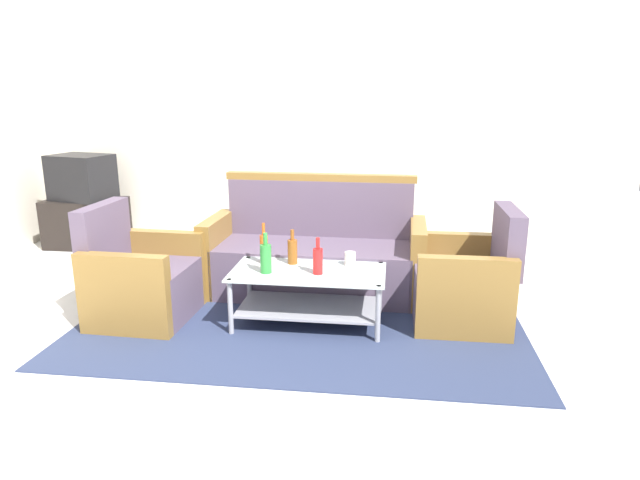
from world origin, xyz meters
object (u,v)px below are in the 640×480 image
(bottle_red, at_px, (318,260))
(bottle_orange, at_px, (264,248))
(armchair_right, at_px, (465,284))
(cup, at_px, (350,259))
(armchair_left, at_px, (141,281))
(bottle_green, at_px, (266,258))
(coffee_table, at_px, (309,289))
(couch, at_px, (316,256))
(television, at_px, (82,177))
(bottle_brown, at_px, (292,251))
(tv_stand, at_px, (87,223))

(bottle_red, height_order, bottle_orange, bottle_orange)
(bottle_red, distance_m, bottle_orange, 0.47)
(armchair_right, distance_m, cup, 0.86)
(bottle_orange, bearing_deg, bottle_red, -24.70)
(armchair_left, relative_size, cup, 8.50)
(armchair_left, bearing_deg, bottle_green, 89.10)
(armchair_right, bearing_deg, bottle_orange, 92.20)
(coffee_table, relative_size, bottle_red, 4.19)
(couch, height_order, television, television)
(armchair_right, relative_size, television, 1.23)
(bottle_green, bearing_deg, coffee_table, 16.66)
(coffee_table, xyz_separation_m, television, (-2.72, 1.79, 0.49))
(armchair_right, xyz_separation_m, bottle_brown, (-1.27, -0.05, 0.22))
(armchair_right, height_order, television, television)
(couch, distance_m, television, 2.93)
(armchair_left, distance_m, cup, 1.56)
(bottle_green, relative_size, tv_stand, 0.36)
(armchair_right, height_order, bottle_orange, armchair_right)
(television, bearing_deg, bottle_brown, 161.71)
(coffee_table, distance_m, bottle_orange, 0.46)
(coffee_table, distance_m, television, 3.29)
(armchair_right, height_order, bottle_red, armchair_right)
(coffee_table, height_order, cup, cup)
(bottle_orange, bearing_deg, bottle_green, -73.93)
(couch, relative_size, bottle_red, 6.91)
(armchair_left, height_order, bottle_red, armchair_left)
(couch, bearing_deg, armchair_left, 32.01)
(bottle_brown, bearing_deg, couch, 79.59)
(armchair_right, bearing_deg, bottle_brown, 91.88)
(coffee_table, bearing_deg, bottle_brown, 133.63)
(couch, relative_size, bottle_green, 6.25)
(armchair_right, relative_size, bottle_red, 3.24)
(couch, height_order, coffee_table, couch)
(armchair_right, xyz_separation_m, television, (-3.85, 1.60, 0.47))
(television, bearing_deg, bottle_red, 160.63)
(armchair_left, distance_m, tv_stand, 2.34)
(couch, distance_m, tv_stand, 2.89)
(bottle_brown, xyz_separation_m, tv_stand, (-2.58, 1.64, -0.25))
(armchair_left, height_order, bottle_green, armchair_left)
(bottle_red, bearing_deg, cup, 47.95)
(armchair_left, bearing_deg, couch, 122.89)
(cup, bearing_deg, armchair_right, 1.93)
(armchair_left, bearing_deg, bottle_orange, 102.72)
(bottle_brown, relative_size, bottle_orange, 0.85)
(armchair_left, bearing_deg, tv_stand, -139.14)
(cup, bearing_deg, armchair_left, -172.51)
(couch, height_order, armchair_right, couch)
(coffee_table, relative_size, bottle_orange, 3.57)
(couch, distance_m, bottle_red, 0.78)
(bottle_brown, bearing_deg, bottle_red, -44.40)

